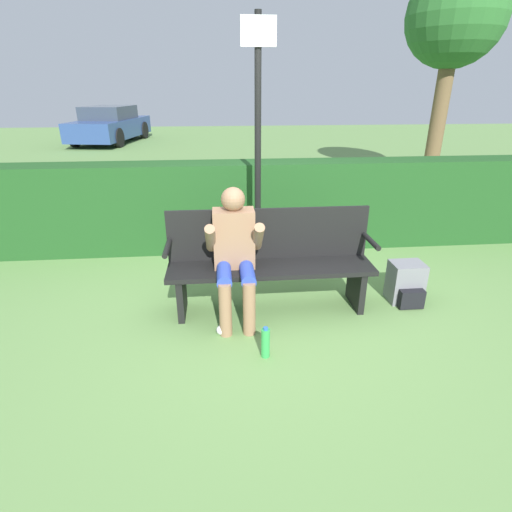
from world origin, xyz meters
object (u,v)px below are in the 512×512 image
Objects in this scene: tree at (455,20)px; backpack at (406,284)px; park_bench at (270,260)px; water_bottle at (265,343)px; signpost at (258,138)px; person_seated at (235,249)px; parked_car at (111,125)px.

backpack is at bearing -119.16° from tree.
backpack is (1.38, -0.04, -0.30)m from park_bench.
water_bottle is 0.10× the size of signpost.
person_seated is 0.28× the size of tree.
signpost is at bearing 146.14° from backpack.
parked_car reaches higher than water_bottle.
backpack is at bearing -33.86° from signpost.
person_seated is 7.64m from tree.
signpost reaches higher than backpack.
park_bench is 13.92m from parked_car.
tree reaches higher than park_bench.
person_seated is 4.44× the size of water_bottle.
tree reaches higher than parked_car.
parked_car is 12.16m from tree.
signpost is at bearing 73.39° from person_seated.
water_bottle is at bearing -126.27° from tree.
water_bottle is at bearing -153.04° from parked_car.
person_seated is 0.45× the size of signpost.
backpack is 2.15m from signpost.
tree reaches higher than signpost.
backpack is at bearing -1.65° from park_bench.
park_bench is 7.11× the size of water_bottle.
signpost is 0.58× the size of parked_car.
parked_car is at bearing 114.21° from backpack.
person_seated is 1.38m from signpost.
person_seated is 2.95× the size of backpack.
park_bench is 1.41m from backpack.
backpack is 6.84m from tree.
person_seated is at bearing -130.79° from tree.
signpost is 0.63× the size of tree.
person_seated reaches higher than park_bench.
park_bench is 0.45× the size of tree.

